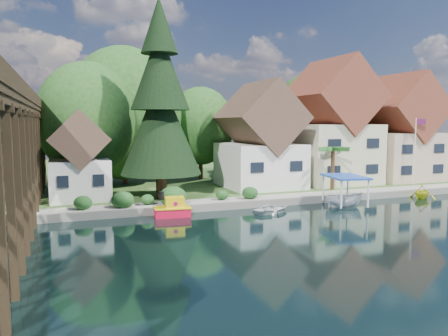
{
  "coord_description": "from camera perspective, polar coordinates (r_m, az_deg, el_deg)",
  "views": [
    {
      "loc": [
        -12.22,
        -25.47,
        7.24
      ],
      "look_at": [
        -0.65,
        6.0,
        3.72
      ],
      "focal_mm": 35.0,
      "sensor_mm": 36.0,
      "label": 1
    }
  ],
  "objects": [
    {
      "name": "house_right",
      "position": [
        55.74,
        21.77,
        4.06
      ],
      "size": [
        8.15,
        8.64,
        12.45
      ],
      "color": "tan",
      "rests_on": "bank"
    },
    {
      "name": "house_center",
      "position": [
        50.58,
        13.78,
        4.89
      ],
      "size": [
        8.65,
        9.18,
        13.89
      ],
      "color": "beige",
      "rests_on": "bank"
    },
    {
      "name": "conifer",
      "position": [
        39.02,
        -8.33,
        8.41
      ],
      "size": [
        7.11,
        7.11,
        17.5
      ],
      "color": "#382314",
      "rests_on": "bank"
    },
    {
      "name": "palm_tree",
      "position": [
        44.91,
        14.06,
        2.27
      ],
      "size": [
        4.08,
        4.08,
        4.54
      ],
      "color": "#382314",
      "rests_on": "bank"
    },
    {
      "name": "boat_canopy",
      "position": [
        38.84,
        15.48,
        -3.23
      ],
      "size": [
        3.56,
        4.62,
        2.7
      ],
      "color": "white",
      "rests_on": "ground"
    },
    {
      "name": "shrubs",
      "position": [
        36.06,
        -7.72,
        -3.66
      ],
      "size": [
        15.76,
        2.47,
        1.7
      ],
      "color": "#163E16",
      "rests_on": "bank"
    },
    {
      "name": "seawall",
      "position": [
        37.83,
        5.59,
        -4.59
      ],
      "size": [
        60.0,
        0.4,
        0.62
      ],
      "primitive_type": "cube",
      "color": "slate",
      "rests_on": "ground"
    },
    {
      "name": "tugboat",
      "position": [
        33.96,
        -6.7,
        -5.31
      ],
      "size": [
        2.93,
        1.81,
        2.02
      ],
      "color": "red",
      "rests_on": "ground"
    },
    {
      "name": "bank",
      "position": [
        61.11,
        -8.52,
        -0.64
      ],
      "size": [
        140.0,
        52.0,
        0.5
      ],
      "primitive_type": "cube",
      "color": "#314D1F",
      "rests_on": "ground"
    },
    {
      "name": "shed",
      "position": [
        40.13,
        -18.38,
        0.81
      ],
      "size": [
        5.09,
        5.4,
        7.85
      ],
      "color": "white",
      "rests_on": "bank"
    },
    {
      "name": "boat_white_a",
      "position": [
        35.55,
        6.36,
        -5.21
      ],
      "size": [
        4.03,
        3.4,
        0.71
      ],
      "primitive_type": "imported",
      "rotation": [
        0.0,
        0.0,
        1.89
      ],
      "color": "silver",
      "rests_on": "ground"
    },
    {
      "name": "flagpole",
      "position": [
        51.18,
        23.83,
        2.9
      ],
      "size": [
        1.1,
        0.37,
        7.22
      ],
      "color": "white",
      "rests_on": "bank"
    },
    {
      "name": "promenade",
      "position": [
        39.82,
        7.37,
        -3.76
      ],
      "size": [
        50.0,
        2.6,
        0.06
      ],
      "primitive_type": "cube",
      "color": "gray",
      "rests_on": "bank"
    },
    {
      "name": "bg_trees",
      "position": [
        48.55,
        -4.42,
        6.03
      ],
      "size": [
        49.9,
        13.3,
        10.57
      ],
      "color": "#382314",
      "rests_on": "bank"
    },
    {
      "name": "house_left",
      "position": [
        45.75,
        4.68,
        3.34
      ],
      "size": [
        7.64,
        8.64,
        11.02
      ],
      "color": "white",
      "rests_on": "bank"
    },
    {
      "name": "ground",
      "position": [
        29.16,
        5.33,
        -8.41
      ],
      "size": [
        140.0,
        140.0,
        0.0
      ],
      "primitive_type": "plane",
      "color": "black",
      "rests_on": "ground"
    },
    {
      "name": "boat_yellow",
      "position": [
        45.83,
        24.48,
        -2.71
      ],
      "size": [
        3.6,
        3.45,
        1.47
      ],
      "primitive_type": "imported",
      "rotation": [
        0.0,
        0.0,
        2.08
      ],
      "color": "#C8CD16",
      "rests_on": "ground"
    },
    {
      "name": "trestle_bridge",
      "position": [
        30.93,
        -27.18,
        1.82
      ],
      "size": [
        4.12,
        44.18,
        9.3
      ],
      "color": "black",
      "rests_on": "ground"
    }
  ]
}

